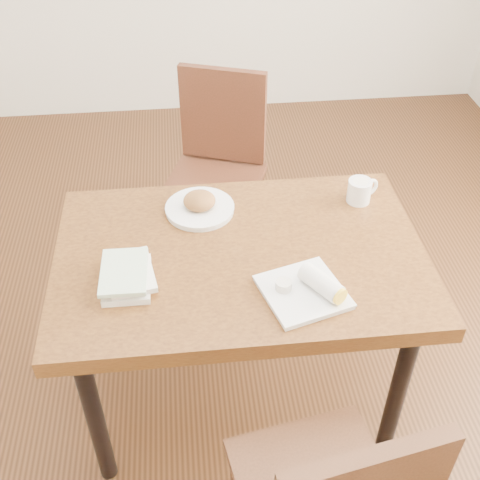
{
  "coord_description": "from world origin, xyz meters",
  "views": [
    {
      "loc": [
        -0.16,
        -1.5,
        2.05
      ],
      "look_at": [
        0.0,
        0.0,
        0.8
      ],
      "focal_mm": 45.0,
      "sensor_mm": 36.0,
      "label": 1
    }
  ],
  "objects": [
    {
      "name": "chair_far",
      "position": [
        -0.01,
        0.88,
        0.55
      ],
      "size": [
        0.54,
        0.54,
        0.95
      ],
      "color": "#471F14",
      "rests_on": "ground"
    },
    {
      "name": "table",
      "position": [
        0.0,
        0.0,
        0.67
      ],
      "size": [
        1.22,
        0.82,
        0.75
      ],
      "color": "brown",
      "rests_on": "ground"
    },
    {
      "name": "plate_burrito",
      "position": [
        0.19,
        -0.22,
        0.77
      ],
      "size": [
        0.29,
        0.29,
        0.08
      ],
      "color": "white",
      "rests_on": "table"
    },
    {
      "name": "plate_scone",
      "position": [
        -0.12,
        0.24,
        0.77
      ],
      "size": [
        0.25,
        0.25,
        0.08
      ],
      "color": "white",
      "rests_on": "table"
    },
    {
      "name": "book_stack",
      "position": [
        -0.36,
        -0.11,
        0.78
      ],
      "size": [
        0.18,
        0.23,
        0.06
      ],
      "color": "white",
      "rests_on": "table"
    },
    {
      "name": "ground",
      "position": [
        0.0,
        0.0,
        -0.01
      ],
      "size": [
        4.0,
        5.0,
        0.01
      ],
      "primitive_type": "cube",
      "color": "#472814",
      "rests_on": "ground"
    },
    {
      "name": "coffee_mug",
      "position": [
        0.47,
        0.24,
        0.8
      ],
      "size": [
        0.12,
        0.09,
        0.09
      ],
      "color": "white",
      "rests_on": "table"
    }
  ]
}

